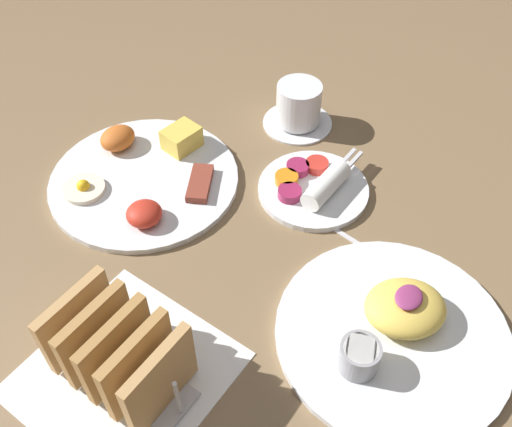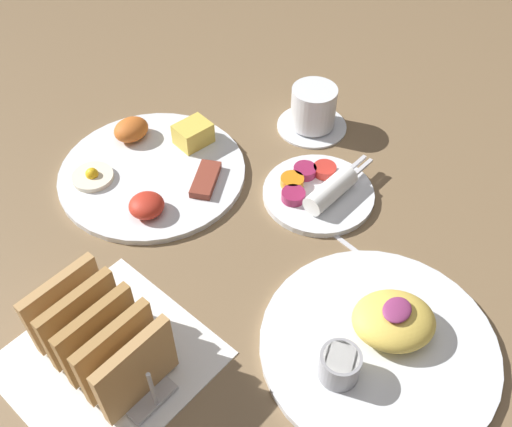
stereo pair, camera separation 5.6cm
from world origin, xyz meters
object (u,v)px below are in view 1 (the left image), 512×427
plate_breakfast (144,175)px  plate_foreground (393,328)px  toast_rack (118,352)px  coffee_cup (298,107)px  plate_condiments (314,186)px

plate_breakfast → plate_foreground: bearing=-93.5°
toast_rack → plate_breakfast: bearing=39.1°
plate_breakfast → coffee_cup: size_ratio=2.45×
plate_breakfast → toast_rack: size_ratio=1.63×
plate_condiments → plate_foreground: (-0.16, -0.21, 0.00)m
plate_condiments → coffee_cup: 0.17m
plate_breakfast → plate_condiments: size_ratio=1.62×
plate_breakfast → toast_rack: (-0.26, -0.21, 0.04)m
plate_breakfast → toast_rack: 0.33m
coffee_cup → plate_condiments: bearing=-139.1°
plate_condiments → toast_rack: size_ratio=1.01×
plate_condiments → toast_rack: 0.39m
plate_breakfast → plate_condiments: bearing=-60.1°
plate_breakfast → plate_foreground: (-0.03, -0.44, 0.00)m
plate_breakfast → plate_foreground: plate_foreground is taller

